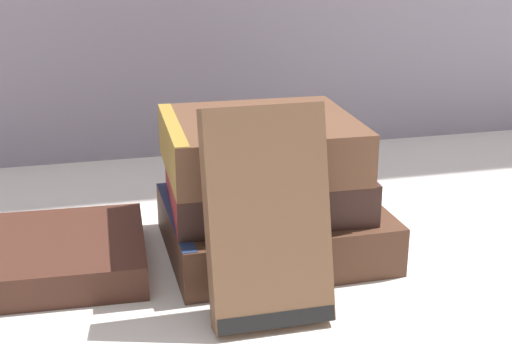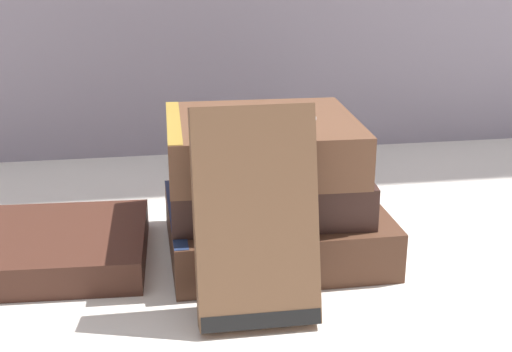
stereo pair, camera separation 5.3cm
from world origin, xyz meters
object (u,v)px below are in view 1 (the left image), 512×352
Objects in this scene: book_flat_bottom at (267,228)px; book_flat_top at (254,144)px; book_leaning_front at (272,223)px; book_side_left at (4,259)px; pocket_watch at (288,117)px; book_flat_middle at (258,184)px.

book_flat_bottom is 0.08m from book_flat_top.
book_leaning_front is (-0.01, -0.12, -0.03)m from book_flat_top.
book_flat_top is at bearing 1.11° from book_side_left.
pocket_watch is (0.01, -0.01, 0.11)m from book_flat_bottom.
book_flat_top is (-0.01, 0.00, 0.08)m from book_flat_bottom.
book_flat_middle is 0.23m from book_side_left.
book_flat_middle reaches higher than book_side_left.
book_flat_top is at bearing 82.63° from book_leaning_front.
book_leaning_front reaches higher than pocket_watch.
book_leaning_front reaches higher than book_side_left.
book_flat_top is 1.03× the size of book_leaning_front.
book_flat_top is at bearing -122.36° from book_flat_middle.
book_flat_bottom is at bearing -52.10° from book_flat_middle.
book_leaning_front is at bearing -27.53° from book_side_left.
book_flat_top reaches higher than book_flat_middle.
book_flat_bottom is 1.18× the size of book_leaning_front.
book_side_left is at bearing -175.93° from book_flat_middle.
book_flat_bottom is at bearing 142.43° from pocket_watch.
pocket_watch reaches higher than book_flat_top.
book_side_left is 4.68× the size of pocket_watch.
book_side_left is at bearing 149.73° from book_leaning_front.
book_flat_middle is 1.06× the size of book_flat_top.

